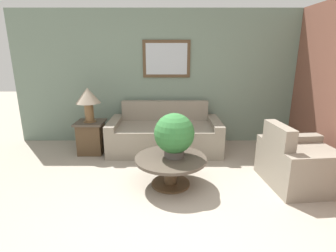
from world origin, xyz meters
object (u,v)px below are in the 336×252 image
(coffee_table, at_px, (171,165))
(side_table, at_px, (92,137))
(potted_plant_on_table, at_px, (175,134))
(couch_main, at_px, (166,135))
(armchair, at_px, (302,164))
(table_lamp, at_px, (89,98))

(coffee_table, bearing_deg, side_table, 139.71)
(side_table, bearing_deg, potted_plant_on_table, -38.63)
(couch_main, distance_m, armchair, 2.35)
(couch_main, xyz_separation_m, table_lamp, (-1.36, -0.13, 0.73))
(armchair, xyz_separation_m, coffee_table, (-1.83, -0.03, 0.00))
(coffee_table, xyz_separation_m, table_lamp, (-1.45, 1.23, 0.72))
(side_table, height_order, potted_plant_on_table, potted_plant_on_table)
(couch_main, bearing_deg, coffee_table, -85.89)
(coffee_table, relative_size, side_table, 1.67)
(armchair, distance_m, table_lamp, 3.57)
(armchair, relative_size, coffee_table, 1.07)
(coffee_table, bearing_deg, table_lamp, 139.71)
(coffee_table, distance_m, side_table, 1.91)
(couch_main, bearing_deg, armchair, -34.65)
(armchair, bearing_deg, couch_main, 49.82)
(armchair, height_order, coffee_table, armchair)
(table_lamp, distance_m, potted_plant_on_table, 1.94)
(armchair, relative_size, table_lamp, 1.72)
(couch_main, distance_m, potted_plant_on_table, 1.41)
(couch_main, xyz_separation_m, armchair, (1.93, -1.33, 0.00))
(coffee_table, relative_size, table_lamp, 1.61)
(couch_main, xyz_separation_m, potted_plant_on_table, (0.15, -1.33, 0.44))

